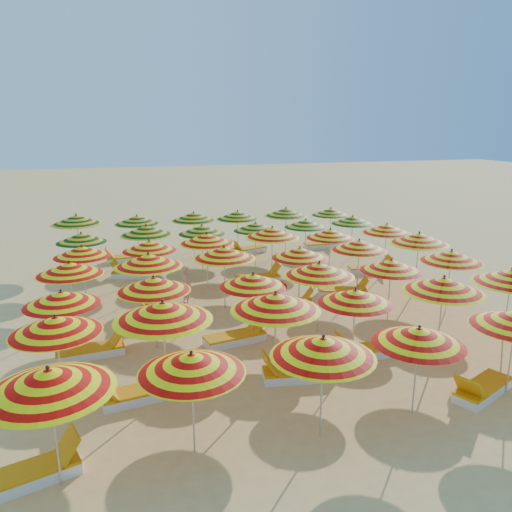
% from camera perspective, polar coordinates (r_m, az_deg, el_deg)
% --- Properties ---
extents(ground, '(120.00, 120.00, 0.00)m').
position_cam_1_polar(ground, '(16.72, 0.50, -5.73)').
color(ground, '#EFBE6A').
rests_on(ground, ground).
extents(umbrella_0, '(2.21, 2.21, 2.19)m').
position_cam_1_polar(umbrella_0, '(8.75, -22.58, -13.01)').
color(umbrella_0, silver).
rests_on(umbrella_0, ground).
extents(umbrella_1, '(2.28, 2.28, 2.04)m').
position_cam_1_polar(umbrella_1, '(9.00, -7.38, -12.06)').
color(umbrella_1, silver).
rests_on(umbrella_1, ground).
extents(umbrella_2, '(2.40, 2.40, 2.11)m').
position_cam_1_polar(umbrella_2, '(9.46, 7.67, -10.29)').
color(umbrella_2, silver).
rests_on(umbrella_2, ground).
extents(umbrella_3, '(2.15, 2.15, 1.98)m').
position_cam_1_polar(umbrella_3, '(10.64, 18.10, -8.68)').
color(umbrella_3, silver).
rests_on(umbrella_3, ground).
extents(umbrella_6, '(1.98, 1.98, 2.03)m').
position_cam_1_polar(umbrella_6, '(11.34, -21.93, -7.32)').
color(umbrella_6, silver).
rests_on(umbrella_6, ground).
extents(umbrella_7, '(2.28, 2.28, 2.27)m').
position_cam_1_polar(umbrella_7, '(10.88, -10.60, -6.22)').
color(umbrella_7, silver).
rests_on(umbrella_7, ground).
extents(umbrella_8, '(2.22, 2.22, 2.21)m').
position_cam_1_polar(umbrella_8, '(11.40, 2.25, -5.26)').
color(umbrella_8, silver).
rests_on(umbrella_8, ground).
extents(umbrella_9, '(2.35, 2.35, 1.97)m').
position_cam_1_polar(umbrella_9, '(12.61, 11.28, -4.56)').
color(umbrella_9, silver).
rests_on(umbrella_9, ground).
extents(umbrella_10, '(2.52, 2.52, 2.17)m').
position_cam_1_polar(umbrella_10, '(13.56, 20.65, -3.09)').
color(umbrella_10, silver).
rests_on(umbrella_10, ground).
extents(umbrella_11, '(2.27, 2.27, 2.14)m').
position_cam_1_polar(umbrella_11, '(15.12, 27.16, -2.10)').
color(umbrella_11, silver).
rests_on(umbrella_11, ground).
extents(umbrella_12, '(2.38, 2.38, 1.95)m').
position_cam_1_polar(umbrella_12, '(13.20, -21.36, -4.52)').
color(umbrella_12, silver).
rests_on(umbrella_12, ground).
extents(umbrella_13, '(2.16, 2.16, 2.06)m').
position_cam_1_polar(umbrella_13, '(13.34, -11.62, -3.17)').
color(umbrella_13, silver).
rests_on(umbrella_13, ground).
extents(umbrella_14, '(2.41, 2.41, 1.99)m').
position_cam_1_polar(umbrella_14, '(13.59, -0.33, -2.80)').
color(umbrella_14, silver).
rests_on(umbrella_14, ground).
extents(umbrella_15, '(2.23, 2.23, 2.14)m').
position_cam_1_polar(umbrella_15, '(14.22, 7.22, -1.54)').
color(umbrella_15, silver).
rests_on(umbrella_15, ground).
extents(umbrella_16, '(2.37, 2.37, 1.98)m').
position_cam_1_polar(umbrella_16, '(15.59, 15.18, -1.04)').
color(umbrella_16, silver).
rests_on(umbrella_16, ground).
extents(umbrella_17, '(2.54, 2.54, 2.08)m').
position_cam_1_polar(umbrella_17, '(16.90, 21.41, -0.04)').
color(umbrella_17, silver).
rests_on(umbrella_17, ground).
extents(umbrella_18, '(2.51, 2.51, 2.05)m').
position_cam_1_polar(umbrella_18, '(15.51, -20.54, -1.34)').
color(umbrella_18, silver).
rests_on(umbrella_18, ground).
extents(umbrella_19, '(2.65, 2.65, 2.18)m').
position_cam_1_polar(umbrella_19, '(15.31, -12.19, -0.48)').
color(umbrella_19, silver).
rests_on(umbrella_19, ground).
extents(umbrella_20, '(2.26, 2.26, 2.15)m').
position_cam_1_polar(umbrella_20, '(15.98, -3.66, 0.39)').
color(umbrella_20, silver).
rests_on(umbrella_20, ground).
extents(umbrella_21, '(2.40, 2.40, 2.00)m').
position_cam_1_polar(umbrella_21, '(16.54, 5.04, 0.37)').
color(umbrella_21, silver).
rests_on(umbrella_21, ground).
extents(umbrella_22, '(2.53, 2.53, 2.05)m').
position_cam_1_polar(umbrella_22, '(17.69, 11.70, 1.21)').
color(umbrella_22, silver).
rests_on(umbrella_22, ground).
extents(umbrella_23, '(2.36, 2.36, 2.23)m').
position_cam_1_polar(umbrella_23, '(18.53, 18.13, 1.91)').
color(umbrella_23, silver).
rests_on(umbrella_23, ground).
extents(umbrella_24, '(2.35, 2.35, 1.99)m').
position_cam_1_polar(umbrella_24, '(17.68, -19.27, 0.50)').
color(umbrella_24, silver).
rests_on(umbrella_24, ground).
extents(umbrella_25, '(1.99, 1.99, 2.01)m').
position_cam_1_polar(umbrella_25, '(17.78, -12.10, 1.14)').
color(umbrella_25, silver).
rests_on(umbrella_25, ground).
extents(umbrella_26, '(2.21, 2.21, 2.13)m').
position_cam_1_polar(umbrella_26, '(18.13, -5.65, 2.00)').
color(umbrella_26, silver).
rests_on(umbrella_26, ground).
extents(umbrella_27, '(2.63, 2.63, 2.19)m').
position_cam_1_polar(umbrella_27, '(18.79, 1.86, 2.69)').
color(umbrella_27, silver).
rests_on(umbrella_27, ground).
extents(umbrella_28, '(2.47, 2.47, 2.00)m').
position_cam_1_polar(umbrella_28, '(19.60, 8.50, 2.54)').
color(umbrella_28, silver).
rests_on(umbrella_28, ground).
extents(umbrella_29, '(2.61, 2.61, 2.09)m').
position_cam_1_polar(umbrella_29, '(20.63, 14.71, 3.04)').
color(umbrella_29, silver).
rests_on(umbrella_29, ground).
extents(umbrella_30, '(2.26, 2.26, 1.98)m').
position_cam_1_polar(umbrella_30, '(19.92, -19.35, 1.99)').
color(umbrella_30, silver).
rests_on(umbrella_30, ground).
extents(umbrella_31, '(2.44, 2.44, 2.16)m').
position_cam_1_polar(umbrella_31, '(19.82, -12.43, 2.89)').
color(umbrella_31, silver).
rests_on(umbrella_31, ground).
extents(umbrella_32, '(2.52, 2.52, 2.02)m').
position_cam_1_polar(umbrella_32, '(20.19, -6.20, 3.02)').
color(umbrella_32, silver).
rests_on(umbrella_32, ground).
extents(umbrella_33, '(2.27, 2.27, 1.96)m').
position_cam_1_polar(umbrella_33, '(20.91, -0.06, 3.37)').
color(umbrella_33, silver).
rests_on(umbrella_33, ground).
extents(umbrella_34, '(2.43, 2.43, 1.97)m').
position_cam_1_polar(umbrella_34, '(21.72, 5.72, 3.73)').
color(umbrella_34, silver).
rests_on(umbrella_34, ground).
extents(umbrella_35, '(1.94, 1.94, 2.00)m').
position_cam_1_polar(umbrella_35, '(22.67, 10.98, 4.08)').
color(umbrella_35, silver).
rests_on(umbrella_35, ground).
extents(umbrella_36, '(2.37, 2.37, 2.25)m').
position_cam_1_polar(umbrella_36, '(22.44, -19.84, 3.93)').
color(umbrella_36, silver).
rests_on(umbrella_36, ground).
extents(umbrella_37, '(2.06, 2.06, 2.08)m').
position_cam_1_polar(umbrella_37, '(22.48, -13.45, 4.04)').
color(umbrella_37, silver).
rests_on(umbrella_37, ground).
extents(umbrella_38, '(2.27, 2.27, 2.13)m').
position_cam_1_polar(umbrella_38, '(22.62, -7.15, 4.49)').
color(umbrella_38, silver).
rests_on(umbrella_38, ground).
extents(umbrella_39, '(2.37, 2.37, 2.09)m').
position_cam_1_polar(umbrella_39, '(23.01, -2.12, 4.69)').
color(umbrella_39, silver).
rests_on(umbrella_39, ground).
extents(umbrella_40, '(2.59, 2.59, 2.16)m').
position_cam_1_polar(umbrella_40, '(23.51, 3.44, 5.04)').
color(umbrella_40, silver).
rests_on(umbrella_40, ground).
extents(umbrella_41, '(2.02, 2.02, 1.96)m').
position_cam_1_polar(umbrella_41, '(24.88, 8.54, 5.02)').
color(umbrella_41, silver).
rests_on(umbrella_41, ground).
extents(lounger_0, '(1.83, 1.05, 0.69)m').
position_cam_1_polar(lounger_0, '(9.92, -24.49, -21.74)').
color(lounger_0, white).
rests_on(lounger_0, ground).
extents(lounger_1, '(1.82, 1.22, 0.69)m').
position_cam_1_polar(lounger_1, '(12.53, 24.41, -13.70)').
color(lounger_1, white).
rests_on(lounger_1, ground).
extents(lounger_3, '(1.80, 0.83, 0.69)m').
position_cam_1_polar(lounger_3, '(11.60, -13.18, -15.05)').
color(lounger_3, white).
rests_on(lounger_3, ground).
extents(lounger_4, '(1.81, 0.88, 0.69)m').
position_cam_1_polar(lounger_4, '(12.16, 4.70, -13.21)').
color(lounger_4, white).
rests_on(lounger_4, ground).
extents(lounger_5, '(1.75, 0.62, 0.69)m').
position_cam_1_polar(lounger_5, '(13.54, 12.57, -10.49)').
color(lounger_5, white).
rests_on(lounger_5, ground).
extents(lounger_6, '(1.78, 0.74, 0.69)m').
position_cam_1_polar(lounger_6, '(13.91, -18.21, -10.20)').
color(lounger_6, white).
rests_on(lounger_6, ground).
extents(lounger_7, '(1.80, 0.86, 0.69)m').
position_cam_1_polar(lounger_7, '(14.00, -2.27, -9.26)').
color(lounger_7, white).
rests_on(lounger_7, ground).
extents(lounger_8, '(1.78, 0.74, 0.69)m').
position_cam_1_polar(lounger_8, '(15.88, -10.03, -6.51)').
color(lounger_8, white).
rests_on(lounger_8, ground).
extents(lounger_9, '(1.82, 1.17, 0.69)m').
position_cam_1_polar(lounger_9, '(16.61, 3.63, -5.34)').
color(lounger_9, white).
rests_on(lounger_9, ground).
extents(lounger_10, '(1.83, 1.15, 0.69)m').
position_cam_1_polar(lounger_10, '(17.92, 9.99, -4.03)').
color(lounger_10, white).
rests_on(lounger_10, ground).
extents(lounger_11, '(1.74, 0.62, 0.69)m').
position_cam_1_polar(lounger_11, '(19.19, 0.29, -2.53)').
color(lounger_11, white).
rests_on(lounger_11, ground).
extents(lounger_12, '(1.81, 0.90, 0.69)m').
position_cam_1_polar(lounger_12, '(20.94, 12.96, -1.44)').
color(lounger_12, white).
rests_on(lounger_12, ground).
extents(lounger_13, '(1.83, 1.11, 0.69)m').
position_cam_1_polar(lounger_13, '(20.34, -13.86, -1.97)').
color(lounger_13, white).
rests_on(lounger_13, ground).
extents(lounger_14, '(1.73, 0.59, 0.69)m').
position_cam_1_polar(lounger_14, '(22.78, -14.70, -0.24)').
color(lounger_14, white).
rests_on(lounger_14, ground).
extents(lounger_15, '(1.83, 1.05, 0.69)m').
position_cam_1_polar(lounger_15, '(23.54, -0.94, 0.72)').
color(lounger_15, white).
rests_on(lounger_15, ground).
extents(lounger_16, '(1.76, 0.66, 0.69)m').
position_cam_1_polar(lounger_16, '(24.78, 7.58, 1.30)').
color(lounger_16, white).
rests_on(lounger_16, ground).
extents(beachgoer_a, '(0.51, 0.59, 1.37)m').
position_cam_1_polar(beachgoer_a, '(16.83, -8.01, -3.27)').
color(beachgoer_a, tan).
rests_on(beachgoer_a, ground).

